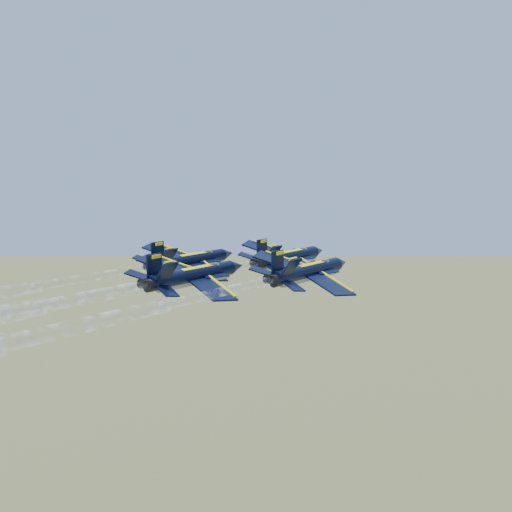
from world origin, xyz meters
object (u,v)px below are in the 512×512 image
Objects in this scene: jet_lead at (290,257)px; jet_right at (309,271)px; jet_left at (192,260)px; jet_slot at (195,275)px.

jet_lead is 15.44m from jet_right.
jet_right is at bearing -2.30° from jet_left.
jet_slot is at bearing -130.44° from jet_right.
jet_slot is (10.59, -10.54, 0.00)m from jet_left.
jet_lead and jet_right have the same top height.
jet_slot is at bearing -86.87° from jet_lead.
jet_left is at bearing -128.51° from jet_lead.
jet_lead is 1.00× the size of jet_right.
jet_left is 1.00× the size of jet_right.
jet_left is 18.81m from jet_right.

